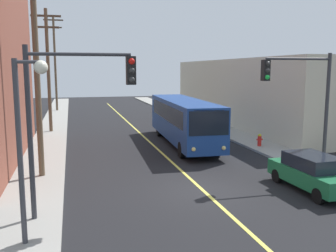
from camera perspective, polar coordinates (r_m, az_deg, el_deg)
The scene contains 14 objects.
ground_plane at distance 17.06m, azimuth 5.30°, elevation -9.69°, with size 120.00×120.00×0.00m, color black.
sidewalk_left at distance 25.83m, azimuth -18.00°, elevation -3.61°, with size 2.50×90.00×0.15m, color gray.
sidewalk_right at distance 28.77m, azimuth 12.20°, elevation -2.17°, with size 2.50×90.00×0.15m, color gray.
lane_stripe_center at distance 31.19m, azimuth -4.04°, elevation -1.30°, with size 0.16×60.00×0.01m, color #D8CC4C.
building_right_warehouse at distance 39.65m, azimuth 15.96°, elevation 5.06°, with size 12.00×27.46×6.29m.
city_bus at distance 26.96m, azimuth 2.33°, elevation 1.06°, with size 3.13×12.25×3.20m.
parked_car_green at distance 17.91m, azimuth 21.06°, elevation -6.55°, with size 1.94×4.46×1.62m.
utility_pole_near at distance 19.07m, azimuth -19.39°, elevation 9.72°, with size 2.40×0.28×10.44m.
utility_pole_mid at distance 33.08m, azimuth -17.75°, elevation 8.82°, with size 2.40×0.28×10.12m.
utility_pole_far at distance 50.24m, azimuth -16.79°, elevation 9.68°, with size 2.40×0.28×11.91m.
traffic_signal_left_corner at distance 13.38m, azimuth -13.92°, elevation 3.90°, with size 3.75×0.48×6.00m.
traffic_signal_right_corner at distance 19.62m, azimuth 19.55°, elevation 5.06°, with size 3.75×0.48×6.00m.
street_lamp_left at distance 11.60m, azimuth -20.71°, elevation 0.13°, with size 0.98×0.40×5.50m.
fire_hydrant at distance 26.45m, azimuth 13.73°, elevation -2.03°, with size 0.44×0.26×0.84m.
Camera 1 is at (-5.54, -15.23, 5.33)m, focal length 40.14 mm.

